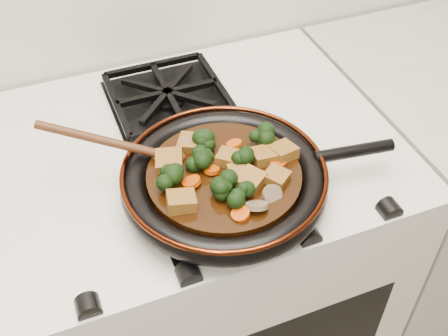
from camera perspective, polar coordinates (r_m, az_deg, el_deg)
name	(u,v)px	position (r m, az deg, el deg)	size (l,w,h in m)	color
stove	(198,282)	(1.39, -2.62, -11.51)	(0.76, 0.60, 0.90)	silver
burner_grate_front	(218,189)	(0.95, -0.66, -2.19)	(0.23, 0.23, 0.03)	black
burner_grate_back	(168,96)	(1.15, -5.73, 7.27)	(0.23, 0.23, 0.03)	black
skillet	(225,179)	(0.92, 0.13, -1.14)	(0.47, 0.34, 0.05)	black
braising_sauce	(224,177)	(0.92, 0.00, -0.94)	(0.25, 0.25, 0.02)	black
tofu_cube_0	(251,181)	(0.89, 2.76, -1.32)	(0.04, 0.04, 0.02)	brown
tofu_cube_1	(190,143)	(0.95, -3.51, 2.52)	(0.04, 0.04, 0.02)	brown
tofu_cube_2	(276,177)	(0.90, 5.33, -0.95)	(0.04, 0.04, 0.02)	brown
tofu_cube_3	(230,159)	(0.92, 0.57, 0.95)	(0.04, 0.03, 0.02)	brown
tofu_cube_4	(239,173)	(0.90, 1.54, -0.52)	(0.03, 0.03, 0.02)	brown
tofu_cube_5	(169,162)	(0.92, -5.57, 0.64)	(0.04, 0.04, 0.02)	brown
tofu_cube_6	(283,152)	(0.94, 6.01, 1.65)	(0.04, 0.04, 0.02)	brown
tofu_cube_7	(264,156)	(0.93, 4.12, 1.22)	(0.04, 0.04, 0.02)	brown
tofu_cube_8	(181,202)	(0.86, -4.37, -3.45)	(0.04, 0.04, 0.02)	brown
broccoli_floret_0	(201,163)	(0.92, -2.34, 0.52)	(0.06, 0.06, 0.05)	black
broccoli_floret_1	(205,143)	(0.95, -1.89, 2.51)	(0.06, 0.06, 0.05)	black
broccoli_floret_2	(170,179)	(0.89, -5.52, -1.11)	(0.06, 0.06, 0.06)	black
broccoli_floret_3	(262,138)	(0.96, 3.86, 3.04)	(0.06, 0.06, 0.06)	black
broccoli_floret_4	(224,187)	(0.87, -0.03, -1.97)	(0.06, 0.06, 0.05)	black
broccoli_floret_5	(241,157)	(0.92, 1.71, 1.09)	(0.06, 0.06, 0.06)	black
broccoli_floret_6	(240,195)	(0.86, 1.67, -2.77)	(0.06, 0.06, 0.06)	black
carrot_coin_0	(234,144)	(0.95, 1.05, 2.42)	(0.03, 0.03, 0.01)	#BD3E05
carrot_coin_1	(277,161)	(0.93, 5.40, 0.71)	(0.03, 0.03, 0.01)	#BD3E05
carrot_coin_2	(192,182)	(0.89, -3.31, -1.43)	(0.03, 0.03, 0.01)	#BD3E05
carrot_coin_3	(241,214)	(0.84, 1.69, -4.69)	(0.03, 0.03, 0.01)	#BD3E05
carrot_coin_4	(212,170)	(0.91, -1.27, -0.19)	(0.03, 0.03, 0.01)	#BD3E05
mushroom_slice_0	(187,142)	(0.96, -3.76, 2.66)	(0.03, 0.03, 0.01)	brown
mushroom_slice_1	(257,206)	(0.85, 3.35, -3.84)	(0.04, 0.04, 0.01)	brown
mushroom_slice_2	(272,194)	(0.87, 4.93, -2.68)	(0.03, 0.03, 0.01)	brown
wooden_spoon	(133,148)	(0.93, -9.22, 2.05)	(0.14, 0.08, 0.22)	#46230F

